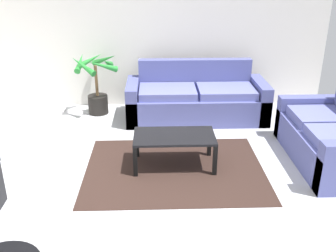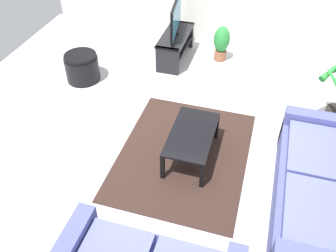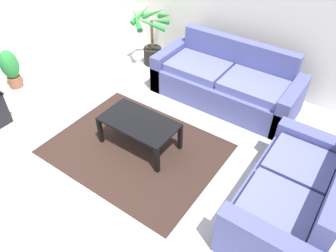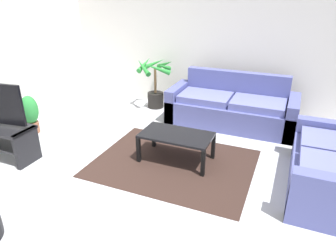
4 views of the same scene
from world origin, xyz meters
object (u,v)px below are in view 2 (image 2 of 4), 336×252
at_px(couch_main, 320,193).
at_px(coffee_table, 192,136).
at_px(tv, 176,17).
at_px(potted_plant_small, 221,42).
at_px(tv_stand, 175,43).
at_px(ottoman, 82,67).

distance_m(couch_main, coffee_table, 1.66).
xyz_separation_m(couch_main, tv, (-2.84, -2.49, 0.53)).
height_order(couch_main, potted_plant_small, couch_main).
bearing_deg(tv_stand, couch_main, 41.36).
height_order(coffee_table, ottoman, ottoman).
xyz_separation_m(tv_stand, ottoman, (1.11, -1.34, -0.09)).
height_order(tv_stand, ottoman, tv_stand).
bearing_deg(coffee_table, ottoman, -119.93).
bearing_deg(tv_stand, tv, 97.64).
relative_size(tv, ottoman, 1.81).
relative_size(coffee_table, ottoman, 1.76).
height_order(couch_main, tv_stand, couch_main).
distance_m(couch_main, ottoman, 4.20).
xyz_separation_m(tv, coffee_table, (2.40, 0.89, -0.47)).
relative_size(tv_stand, tv, 1.07).
distance_m(tv_stand, tv, 0.50).
bearing_deg(coffee_table, potted_plant_small, -178.10).
relative_size(couch_main, tv, 2.16).
xyz_separation_m(coffee_table, potted_plant_small, (-2.62, -0.09, -0.01)).
height_order(potted_plant_small, ottoman, potted_plant_small).
xyz_separation_m(couch_main, tv_stand, (-2.84, -2.50, 0.03)).
relative_size(tv_stand, potted_plant_small, 1.67).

